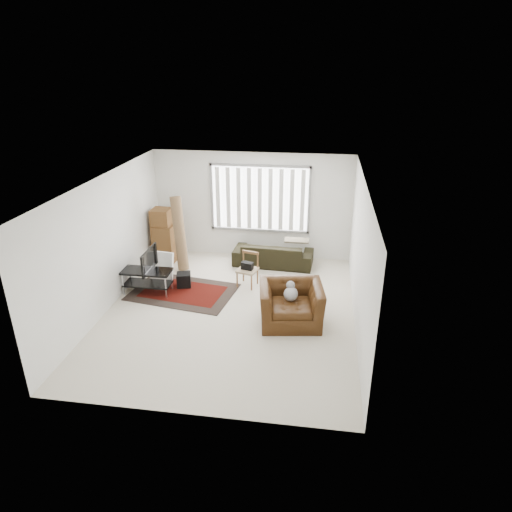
{
  "coord_description": "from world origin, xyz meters",
  "views": [
    {
      "loc": [
        1.72,
        -7.98,
        4.72
      ],
      "look_at": [
        0.47,
        0.5,
        1.05
      ],
      "focal_mm": 32.0,
      "sensor_mm": 36.0,
      "label": 1
    }
  ],
  "objects": [
    {
      "name": "room",
      "position": [
        0.03,
        0.51,
        1.76
      ],
      "size": [
        6.0,
        6.02,
        2.71
      ],
      "color": "beige",
      "rests_on": "ground"
    },
    {
      "name": "persian_rug",
      "position": [
        -1.2,
        0.66,
        0.01
      ],
      "size": [
        2.42,
        1.8,
        0.02
      ],
      "color": "black",
      "rests_on": "ground"
    },
    {
      "name": "tv_stand",
      "position": [
        -1.95,
        0.55,
        0.39
      ],
      "size": [
        1.07,
        0.48,
        0.53
      ],
      "color": "black",
      "rests_on": "ground"
    },
    {
      "name": "tv",
      "position": [
        -1.95,
        0.55,
        0.78
      ],
      "size": [
        0.11,
        0.87,
        0.5
      ],
      "primitive_type": "imported",
      "rotation": [
        0.0,
        0.0,
        1.57
      ],
      "color": "black",
      "rests_on": "tv_stand"
    },
    {
      "name": "subwoofer",
      "position": [
        -1.25,
        0.94,
        0.17
      ],
      "size": [
        0.38,
        0.38,
        0.31
      ],
      "primitive_type": "cube",
      "rotation": [
        0.0,
        0.0,
        0.26
      ],
      "color": "black",
      "rests_on": "persian_rug"
    },
    {
      "name": "moving_boxes",
      "position": [
        -2.14,
        2.27,
        0.64
      ],
      "size": [
        0.57,
        0.53,
        1.38
      ],
      "color": "brown",
      "rests_on": "ground"
    },
    {
      "name": "white_flatpack",
      "position": [
        -1.83,
        1.16,
        0.35
      ],
      "size": [
        0.58,
        0.32,
        0.71
      ],
      "primitive_type": "cube",
      "rotation": [
        -0.23,
        0.0,
        -0.14
      ],
      "color": "silver",
      "rests_on": "ground"
    },
    {
      "name": "rolled_rug",
      "position": [
        -1.61,
        1.94,
        0.9
      ],
      "size": [
        0.56,
        0.66,
        1.8
      ],
      "primitive_type": "cylinder",
      "rotation": [
        -0.2,
        0.0,
        0.57
      ],
      "color": "brown",
      "rests_on": "ground"
    },
    {
      "name": "sofa",
      "position": [
        0.61,
        2.45,
        0.38
      ],
      "size": [
        2.0,
        0.95,
        0.75
      ],
      "primitive_type": "imported",
      "rotation": [
        0.0,
        0.0,
        3.09
      ],
      "color": "black",
      "rests_on": "ground"
    },
    {
      "name": "side_chair",
      "position": [
        0.17,
        1.22,
        0.43
      ],
      "size": [
        0.5,
        0.5,
        0.78
      ],
      "rotation": [
        0.0,
        0.0,
        -0.24
      ],
      "color": "#947E61",
      "rests_on": "ground"
    },
    {
      "name": "armchair",
      "position": [
        1.25,
        -0.22,
        0.45
      ],
      "size": [
        1.35,
        1.22,
        0.9
      ],
      "rotation": [
        0.0,
        0.0,
        0.15
      ],
      "color": "#3E220C",
      "rests_on": "ground"
    }
  ]
}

